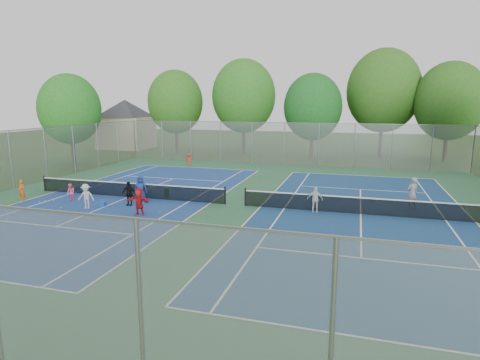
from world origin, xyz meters
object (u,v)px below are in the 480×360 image
(net_left, at_px, (128,190))
(net_right, at_px, (361,206))
(ball_crate, at_px, (102,204))
(instructor, at_px, (412,193))
(ball_hopper, at_px, (167,192))

(net_left, height_order, net_right, same)
(net_left, bearing_deg, ball_crate, -94.67)
(net_right, height_order, instructor, instructor)
(ball_crate, distance_m, ball_hopper, 4.06)
(net_right, xyz_separation_m, instructor, (2.70, 1.85, 0.46))
(net_left, distance_m, net_right, 14.00)
(net_left, bearing_deg, ball_hopper, 19.15)
(ball_hopper, bearing_deg, ball_crate, -127.06)
(net_right, bearing_deg, instructor, 34.39)
(ball_crate, height_order, instructor, instructor)
(ball_hopper, bearing_deg, net_right, -3.79)
(ball_crate, bearing_deg, net_right, 9.81)
(net_left, distance_m, instructor, 16.81)
(net_left, xyz_separation_m, ball_hopper, (2.24, 0.78, -0.17))
(net_right, relative_size, ball_crate, 38.98)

